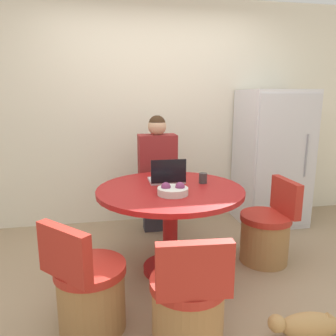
% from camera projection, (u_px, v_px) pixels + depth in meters
% --- Properties ---
extents(ground_plane, '(12.00, 12.00, 0.00)m').
position_uv_depth(ground_plane, '(182.00, 287.00, 2.65)').
color(ground_plane, '#9E8466').
extents(wall_back, '(7.00, 0.06, 2.60)m').
position_uv_depth(wall_back, '(152.00, 114.00, 3.89)').
color(wall_back, silver).
rests_on(wall_back, ground_plane).
extents(refrigerator, '(0.74, 0.68, 1.58)m').
position_uv_depth(refrigerator, '(272.00, 158.00, 3.89)').
color(refrigerator, silver).
rests_on(refrigerator, ground_plane).
extents(dining_table, '(1.23, 1.23, 0.76)m').
position_uv_depth(dining_table, '(170.00, 206.00, 2.77)').
color(dining_table, maroon).
rests_on(dining_table, ground_plane).
extents(chair_near_camera, '(0.46, 0.47, 0.77)m').
position_uv_depth(chair_near_camera, '(188.00, 309.00, 1.96)').
color(chair_near_camera, '#9E7042').
rests_on(chair_near_camera, ground_plane).
extents(chair_near_left_corner, '(0.53, 0.53, 0.77)m').
position_uv_depth(chair_near_left_corner, '(89.00, 293.00, 2.12)').
color(chair_near_left_corner, '#9E7042').
rests_on(chair_near_left_corner, ground_plane).
extents(chair_right_side, '(0.46, 0.46, 0.77)m').
position_uv_depth(chair_right_side, '(266.00, 234.00, 3.02)').
color(chair_right_side, '#9E7042').
rests_on(chair_right_side, ground_plane).
extents(person_seated, '(0.40, 0.37, 1.32)m').
position_uv_depth(person_seated, '(157.00, 171.00, 3.55)').
color(person_seated, '#2D2D38').
rests_on(person_seated, ground_plane).
extents(laptop, '(0.31, 0.25, 0.22)m').
position_uv_depth(laptop, '(167.00, 177.00, 2.91)').
color(laptop, '#B7B7BC').
rests_on(laptop, dining_table).
extents(fruit_bowl, '(0.24, 0.24, 0.10)m').
position_uv_depth(fruit_bowl, '(173.00, 190.00, 2.55)').
color(fruit_bowl, beige).
rests_on(fruit_bowl, dining_table).
extents(coffee_cup, '(0.07, 0.07, 0.09)m').
position_uv_depth(coffee_cup, '(203.00, 178.00, 2.88)').
color(coffee_cup, '#383333').
rests_on(coffee_cup, dining_table).
extents(cat, '(0.54, 0.20, 0.17)m').
position_uv_depth(cat, '(307.00, 325.00, 2.08)').
color(cat, tan).
rests_on(cat, ground_plane).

